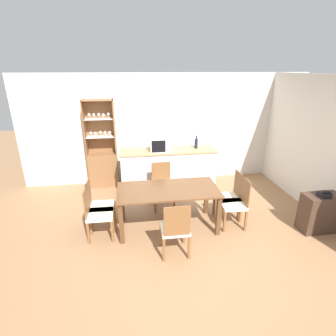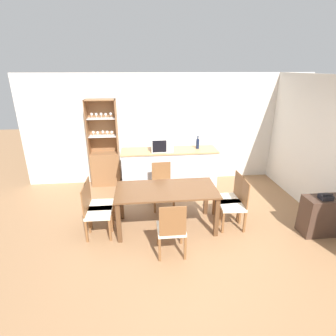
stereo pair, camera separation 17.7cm
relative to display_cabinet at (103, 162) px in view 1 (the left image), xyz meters
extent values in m
plane|color=#936B47|center=(1.56, -2.45, -0.59)|extent=(18.00, 18.00, 0.00)
cube|color=silver|center=(1.56, 0.18, 0.68)|extent=(6.80, 0.06, 2.55)
cube|color=silver|center=(1.46, -0.53, -0.12)|extent=(2.06, 0.55, 0.95)
cube|color=tan|center=(1.46, -0.53, 0.37)|extent=(2.09, 0.58, 0.03)
cube|color=brown|center=(0.00, -0.01, -0.20)|extent=(0.66, 0.32, 0.80)
cube|color=brown|center=(0.00, 0.14, 0.81)|extent=(0.66, 0.02, 1.21)
cube|color=brown|center=(-0.32, -0.01, 0.81)|extent=(0.02, 0.32, 1.21)
cube|color=brown|center=(0.32, -0.01, 0.81)|extent=(0.02, 0.32, 1.21)
cube|color=brown|center=(0.00, -0.01, 1.41)|extent=(0.66, 0.32, 0.02)
cube|color=white|center=(0.00, -0.01, 0.60)|extent=(0.62, 0.28, 0.01)
cube|color=white|center=(0.00, -0.01, 1.00)|extent=(0.62, 0.28, 0.01)
cylinder|color=white|center=(-0.21, -0.01, 0.61)|extent=(0.04, 0.04, 0.01)
cylinder|color=white|center=(-0.21, -0.01, 0.64)|extent=(0.01, 0.01, 0.06)
sphere|color=white|center=(-0.21, -0.01, 0.69)|extent=(0.06, 0.06, 0.06)
cylinder|color=white|center=(-0.21, 0.02, 1.01)|extent=(0.04, 0.04, 0.01)
cylinder|color=white|center=(-0.21, 0.02, 1.04)|extent=(0.01, 0.01, 0.06)
sphere|color=white|center=(-0.21, 0.02, 1.09)|extent=(0.06, 0.06, 0.06)
cylinder|color=white|center=(-0.10, -0.05, 0.61)|extent=(0.04, 0.04, 0.01)
cylinder|color=white|center=(-0.10, -0.05, 0.64)|extent=(0.01, 0.01, 0.06)
sphere|color=white|center=(-0.10, -0.05, 0.69)|extent=(0.06, 0.06, 0.06)
cylinder|color=white|center=(-0.10, 0.00, 1.01)|extent=(0.04, 0.04, 0.01)
cylinder|color=white|center=(-0.10, 0.00, 1.04)|extent=(0.01, 0.01, 0.06)
sphere|color=white|center=(-0.10, 0.00, 1.09)|extent=(0.06, 0.06, 0.06)
cylinder|color=white|center=(0.00, 0.03, 0.61)|extent=(0.04, 0.04, 0.01)
cylinder|color=white|center=(0.00, 0.03, 0.64)|extent=(0.01, 0.01, 0.06)
sphere|color=white|center=(0.00, 0.03, 0.69)|extent=(0.06, 0.06, 0.06)
cylinder|color=white|center=(0.00, 0.02, 1.01)|extent=(0.04, 0.04, 0.01)
cylinder|color=white|center=(0.00, 0.02, 1.04)|extent=(0.01, 0.01, 0.06)
sphere|color=white|center=(0.00, 0.02, 1.09)|extent=(0.06, 0.06, 0.06)
cylinder|color=white|center=(0.10, -0.02, 0.61)|extent=(0.04, 0.04, 0.01)
cylinder|color=white|center=(0.10, -0.02, 0.64)|extent=(0.01, 0.01, 0.06)
sphere|color=white|center=(0.10, -0.02, 0.69)|extent=(0.06, 0.06, 0.06)
cylinder|color=white|center=(0.10, -0.04, 1.01)|extent=(0.04, 0.04, 0.01)
cylinder|color=white|center=(0.10, -0.04, 1.04)|extent=(0.01, 0.01, 0.06)
sphere|color=white|center=(0.10, -0.04, 1.09)|extent=(0.06, 0.06, 0.06)
cylinder|color=white|center=(0.21, -0.03, 0.61)|extent=(0.04, 0.04, 0.01)
cylinder|color=white|center=(0.21, -0.03, 0.64)|extent=(0.01, 0.01, 0.06)
sphere|color=white|center=(0.21, -0.03, 0.69)|extent=(0.06, 0.06, 0.06)
cylinder|color=white|center=(0.21, 0.03, 1.01)|extent=(0.04, 0.04, 0.01)
cylinder|color=white|center=(0.21, 0.03, 1.04)|extent=(0.01, 0.01, 0.06)
sphere|color=white|center=(0.21, 0.03, 1.09)|extent=(0.06, 0.06, 0.06)
cube|color=brown|center=(1.25, -1.97, 0.13)|extent=(1.71, 0.84, 0.03)
cube|color=brown|center=(0.45, -2.33, -0.24)|extent=(0.07, 0.07, 0.70)
cube|color=brown|center=(2.04, -2.33, -0.24)|extent=(0.07, 0.07, 0.70)
cube|color=brown|center=(0.45, -1.61, -0.24)|extent=(0.07, 0.07, 0.70)
cube|color=brown|center=(2.04, -1.61, -0.24)|extent=(0.07, 0.07, 0.70)
cube|color=beige|center=(2.38, -2.10, -0.18)|extent=(0.44, 0.44, 0.05)
cube|color=brown|center=(2.57, -2.11, 0.07)|extent=(0.04, 0.38, 0.46)
cube|color=brown|center=(2.18, -2.27, -0.40)|extent=(0.04, 0.04, 0.39)
cube|color=brown|center=(2.20, -1.90, -0.40)|extent=(0.04, 0.04, 0.39)
cube|color=brown|center=(2.55, -2.29, -0.40)|extent=(0.04, 0.04, 0.39)
cube|color=brown|center=(2.58, -1.92, -0.40)|extent=(0.04, 0.04, 0.39)
cube|color=beige|center=(0.12, -2.10, -0.18)|extent=(0.42, 0.42, 0.05)
cube|color=brown|center=(-0.08, -2.09, 0.07)|extent=(0.02, 0.38, 0.46)
cube|color=brown|center=(0.31, -1.91, -0.40)|extent=(0.04, 0.04, 0.39)
cube|color=brown|center=(0.30, -2.29, -0.40)|extent=(0.04, 0.04, 0.39)
cube|color=brown|center=(-0.07, -1.91, -0.40)|extent=(0.04, 0.04, 0.39)
cube|color=brown|center=(-0.07, -2.28, -0.40)|extent=(0.04, 0.04, 0.39)
cube|color=beige|center=(0.12, -1.84, -0.18)|extent=(0.42, 0.42, 0.05)
cube|color=brown|center=(-0.08, -1.84, 0.07)|extent=(0.03, 0.38, 0.46)
cube|color=brown|center=(0.31, -1.66, -0.40)|extent=(0.04, 0.04, 0.39)
cube|color=brown|center=(0.30, -2.04, -0.40)|extent=(0.04, 0.04, 0.39)
cube|color=brown|center=(-0.06, -1.65, -0.40)|extent=(0.04, 0.04, 0.39)
cube|color=brown|center=(-0.07, -2.03, -0.40)|extent=(0.04, 0.04, 0.39)
cube|color=beige|center=(2.38, -1.84, -0.18)|extent=(0.43, 0.43, 0.05)
cube|color=brown|center=(2.57, -1.84, 0.07)|extent=(0.03, 0.38, 0.46)
cube|color=brown|center=(2.20, -2.04, -0.40)|extent=(0.04, 0.04, 0.39)
cube|color=brown|center=(2.18, -1.67, -0.40)|extent=(0.04, 0.04, 0.39)
cube|color=brown|center=(2.57, -2.02, -0.40)|extent=(0.04, 0.04, 0.39)
cube|color=brown|center=(2.56, -1.65, -0.40)|extent=(0.04, 0.04, 0.39)
cube|color=beige|center=(1.25, -2.67, -0.18)|extent=(0.42, 0.42, 0.05)
cube|color=brown|center=(1.25, -2.86, 0.07)|extent=(0.38, 0.02, 0.46)
cube|color=brown|center=(1.06, -2.48, -0.40)|extent=(0.04, 0.04, 0.39)
cube|color=brown|center=(1.44, -2.48, -0.40)|extent=(0.04, 0.04, 0.39)
cube|color=brown|center=(1.06, -2.85, -0.40)|extent=(0.04, 0.04, 0.39)
cube|color=brown|center=(1.43, -2.85, -0.40)|extent=(0.04, 0.04, 0.39)
cube|color=beige|center=(1.25, -1.28, -0.18)|extent=(0.44, 0.44, 0.05)
cube|color=brown|center=(1.24, -1.08, 0.07)|extent=(0.38, 0.04, 0.46)
cube|color=brown|center=(1.44, -1.45, -0.40)|extent=(0.04, 0.04, 0.39)
cube|color=brown|center=(1.07, -1.47, -0.40)|extent=(0.04, 0.04, 0.39)
cube|color=brown|center=(1.42, -1.08, -0.40)|extent=(0.04, 0.04, 0.39)
cube|color=brown|center=(1.05, -1.10, -0.40)|extent=(0.04, 0.04, 0.39)
cube|color=silver|center=(1.30, -0.55, 0.53)|extent=(0.46, 0.37, 0.29)
cube|color=black|center=(1.23, -0.73, 0.53)|extent=(0.29, 0.01, 0.25)
cylinder|color=#141E38|center=(2.09, -0.49, 0.49)|extent=(0.07, 0.07, 0.21)
cylinder|color=#141E38|center=(2.09, -0.49, 0.63)|extent=(0.03, 0.03, 0.08)
cube|color=#422D23|center=(3.80, -2.45, -0.26)|extent=(0.62, 0.34, 0.67)
cube|color=#483227|center=(3.80, -2.45, -0.22)|extent=(0.58, 0.30, 0.02)
cube|color=black|center=(3.77, -2.49, 0.11)|extent=(0.18, 0.15, 0.08)
cylinder|color=black|center=(3.77, -2.52, 0.17)|extent=(0.16, 0.03, 0.03)
camera|label=1|loc=(0.67, -5.92, 2.06)|focal=28.00mm
camera|label=2|loc=(0.85, -5.95, 2.06)|focal=28.00mm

